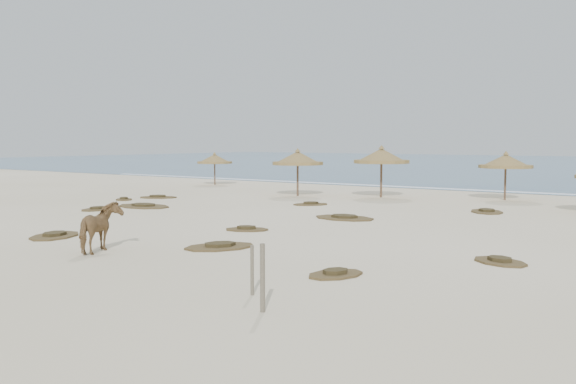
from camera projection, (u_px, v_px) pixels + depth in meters
name	position (u px, v px, depth m)	size (l,w,h in m)	color
ground	(202.00, 241.00, 21.01)	(160.00, 160.00, 0.00)	beige
foam_line	(475.00, 190.00, 42.08)	(70.00, 0.60, 0.01)	white
palapa_0	(215.00, 159.00, 47.22)	(2.72, 2.72, 2.42)	brown
palapa_1	(298.00, 159.00, 37.75)	(3.56, 3.56, 2.82)	brown
palapa_2	(381.00, 157.00, 36.80)	(3.39, 3.39, 3.02)	brown
palapa_3	(506.00, 162.00, 35.15)	(3.15, 3.15, 2.71)	brown
horse	(100.00, 228.00, 18.77)	(0.79, 1.72, 1.46)	olive
fence_post_near	(263.00, 278.00, 12.23)	(0.10, 0.10, 1.32)	#6B6250
fence_post_far	(252.00, 270.00, 13.59)	(0.08, 0.08, 1.07)	#6B6250
scrub_0	(98.00, 209.00, 30.26)	(1.34, 1.91, 0.16)	brown
scrub_1	(144.00, 206.00, 31.67)	(3.17, 2.16, 0.16)	brown
scrub_2	(247.00, 229.00, 23.42)	(1.90, 1.68, 0.16)	brown
scrub_3	(344.00, 217.00, 26.89)	(2.72, 1.79, 0.16)	brown
scrub_4	(500.00, 261.00, 17.19)	(1.95, 1.69, 0.16)	brown
scrub_6	(158.00, 197.00, 36.62)	(2.57, 2.32, 0.16)	brown
scrub_7	(487.00, 211.00, 29.24)	(2.29, 2.55, 0.16)	brown
scrub_8	(124.00, 199.00, 35.28)	(1.61, 1.54, 0.16)	brown
scrub_9	(220.00, 246.00, 19.61)	(2.31, 2.65, 0.16)	brown
scrub_11	(55.00, 235.00, 21.83)	(2.21, 2.57, 0.16)	brown
scrub_12	(335.00, 274.00, 15.57)	(1.43, 1.78, 0.16)	brown
scrub_13	(311.00, 204.00, 32.63)	(2.04, 2.17, 0.16)	brown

